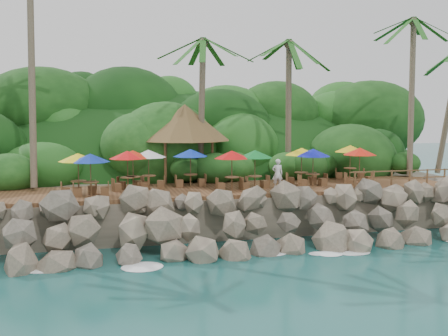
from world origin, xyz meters
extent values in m
plane|color=#19514F|center=(0.00, 0.00, 0.00)|extent=(140.00, 140.00, 0.00)
cube|color=gray|center=(0.00, 16.00, 1.05)|extent=(32.00, 25.20, 2.10)
ellipsoid|color=#143811|center=(0.00, 23.50, 0.00)|extent=(44.80, 28.00, 15.40)
cube|color=brown|center=(0.00, 6.00, 2.20)|extent=(26.00, 5.00, 0.20)
ellipsoid|color=white|center=(-9.00, 0.30, 0.03)|extent=(1.20, 0.80, 0.06)
ellipsoid|color=white|center=(-6.00, 0.30, 0.03)|extent=(1.20, 0.80, 0.06)
ellipsoid|color=white|center=(-3.00, 0.30, 0.03)|extent=(1.20, 0.80, 0.06)
ellipsoid|color=white|center=(0.00, 0.30, 0.03)|extent=(1.20, 0.80, 0.06)
ellipsoid|color=white|center=(3.00, 0.30, 0.03)|extent=(1.20, 0.80, 0.06)
ellipsoid|color=white|center=(6.00, 0.30, 0.03)|extent=(1.20, 0.80, 0.06)
ellipsoid|color=white|center=(9.00, 0.30, 0.03)|extent=(1.20, 0.80, 0.06)
cylinder|color=brown|center=(-10.01, 8.81, 8.93)|extent=(0.44, 3.30, 13.00)
cylinder|color=brown|center=(-0.59, 9.19, 6.48)|extent=(0.60, 0.88, 8.36)
ellipsoid|color=#23601E|center=(-0.59, 9.19, 10.65)|extent=(6.00, 6.00, 2.40)
cylinder|color=brown|center=(4.94, 9.28, 6.53)|extent=(0.63, 0.68, 8.46)
ellipsoid|color=#23601E|center=(4.94, 9.28, 10.75)|extent=(6.00, 6.00, 2.40)
cylinder|color=brown|center=(12.87, 8.24, 7.37)|extent=(1.27, 1.87, 10.07)
ellipsoid|color=#23601E|center=(12.87, 8.24, 12.44)|extent=(6.00, 6.00, 2.40)
cylinder|color=brown|center=(15.77, 8.45, 6.38)|extent=(0.94, 1.53, 8.12)
cylinder|color=brown|center=(-2.85, 8.69, 3.50)|extent=(0.16, 0.16, 2.40)
cylinder|color=brown|center=(-0.05, 8.69, 3.50)|extent=(0.16, 0.16, 2.40)
cylinder|color=brown|center=(-2.85, 11.49, 3.50)|extent=(0.16, 0.16, 2.40)
cylinder|color=brown|center=(-0.05, 11.49, 3.50)|extent=(0.16, 0.16, 2.40)
cone|color=brown|center=(-1.45, 10.09, 5.80)|extent=(5.55, 5.55, 2.20)
cylinder|color=brown|center=(-7.65, 5.50, 2.64)|extent=(0.07, 0.07, 0.69)
cylinder|color=brown|center=(-7.65, 5.50, 2.99)|extent=(0.78, 0.78, 0.05)
cylinder|color=brown|center=(-7.65, 5.50, 3.32)|extent=(0.05, 0.05, 2.04)
cone|color=yellow|center=(-7.65, 5.50, 4.20)|extent=(1.95, 1.95, 0.42)
cube|color=brown|center=(-8.29, 5.40, 2.51)|extent=(0.44, 0.44, 0.43)
cube|color=brown|center=(-7.01, 5.60, 2.51)|extent=(0.44, 0.44, 0.43)
cylinder|color=brown|center=(1.54, 5.28, 2.64)|extent=(0.07, 0.07, 0.69)
cylinder|color=brown|center=(1.54, 5.28, 2.99)|extent=(0.78, 0.78, 0.05)
cylinder|color=brown|center=(1.54, 5.28, 3.32)|extent=(0.05, 0.05, 2.04)
cone|color=#0C7128|center=(1.54, 5.28, 4.20)|extent=(1.95, 1.95, 0.42)
cube|color=brown|center=(0.92, 5.11, 2.51)|extent=(0.48, 0.48, 0.43)
cube|color=brown|center=(2.17, 5.46, 2.51)|extent=(0.48, 0.48, 0.43)
cylinder|color=brown|center=(-1.69, 6.90, 2.64)|extent=(0.07, 0.07, 0.69)
cylinder|color=brown|center=(-1.69, 6.90, 2.99)|extent=(0.78, 0.78, 0.05)
cylinder|color=brown|center=(-1.69, 6.90, 3.32)|extent=(0.05, 0.05, 2.04)
cone|color=#0D2FB0|center=(-1.69, 6.90, 4.20)|extent=(1.95, 1.95, 0.42)
cube|color=brown|center=(-2.34, 6.86, 2.51)|extent=(0.41, 0.41, 0.43)
cube|color=brown|center=(-1.05, 6.94, 2.51)|extent=(0.41, 0.41, 0.43)
cylinder|color=brown|center=(4.95, 5.39, 2.64)|extent=(0.07, 0.07, 0.69)
cylinder|color=brown|center=(4.95, 5.39, 2.99)|extent=(0.78, 0.78, 0.05)
cylinder|color=brown|center=(4.95, 5.39, 3.32)|extent=(0.05, 0.05, 2.04)
cone|color=#0D14B1|center=(4.95, 5.39, 4.20)|extent=(1.95, 1.95, 0.42)
cube|color=brown|center=(4.31, 5.30, 2.51)|extent=(0.44, 0.44, 0.43)
cube|color=brown|center=(5.59, 5.49, 2.51)|extent=(0.44, 0.44, 0.43)
cylinder|color=brown|center=(4.62, 6.24, 2.64)|extent=(0.07, 0.07, 0.69)
cylinder|color=brown|center=(4.62, 6.24, 2.99)|extent=(0.78, 0.78, 0.05)
cylinder|color=brown|center=(4.62, 6.24, 3.32)|extent=(0.05, 0.05, 2.04)
cone|color=yellow|center=(4.62, 6.24, 4.20)|extent=(1.95, 1.95, 0.42)
cube|color=brown|center=(3.97, 6.29, 2.51)|extent=(0.42, 0.42, 0.43)
cube|color=brown|center=(5.26, 6.19, 2.51)|extent=(0.42, 0.42, 0.43)
cylinder|color=brown|center=(0.23, 5.19, 2.64)|extent=(0.07, 0.07, 0.69)
cylinder|color=brown|center=(0.23, 5.19, 2.99)|extent=(0.78, 0.78, 0.05)
cylinder|color=brown|center=(0.23, 5.19, 3.32)|extent=(0.05, 0.05, 2.04)
cone|color=red|center=(0.23, 5.19, 4.20)|extent=(1.95, 1.95, 0.42)
cube|color=brown|center=(-0.42, 5.13, 2.51)|extent=(0.43, 0.43, 0.43)
cube|color=brown|center=(0.88, 5.25, 2.51)|extent=(0.43, 0.43, 0.43)
cylinder|color=brown|center=(-5.15, 6.40, 2.64)|extent=(0.07, 0.07, 0.69)
cylinder|color=brown|center=(-5.15, 6.40, 2.99)|extent=(0.78, 0.78, 0.05)
cylinder|color=brown|center=(-5.15, 6.40, 3.32)|extent=(0.05, 0.05, 2.04)
cone|color=red|center=(-5.15, 6.40, 4.20)|extent=(1.95, 1.95, 0.42)
cube|color=brown|center=(-5.76, 6.17, 2.51)|extent=(0.50, 0.50, 0.43)
cube|color=brown|center=(-4.55, 6.63, 2.51)|extent=(0.50, 0.50, 0.43)
cylinder|color=brown|center=(7.89, 5.54, 2.64)|extent=(0.07, 0.07, 0.69)
cylinder|color=brown|center=(7.89, 5.54, 2.99)|extent=(0.78, 0.78, 0.05)
cylinder|color=brown|center=(7.89, 5.54, 3.32)|extent=(0.05, 0.05, 2.04)
cone|color=red|center=(7.89, 5.54, 4.20)|extent=(1.95, 1.95, 0.42)
cube|color=brown|center=(7.24, 5.56, 2.51)|extent=(0.40, 0.40, 0.43)
cube|color=brown|center=(8.53, 5.52, 2.51)|extent=(0.40, 0.40, 0.43)
cylinder|color=brown|center=(8.36, 7.60, 2.64)|extent=(0.07, 0.07, 0.69)
cylinder|color=brown|center=(8.36, 7.60, 2.99)|extent=(0.78, 0.78, 0.05)
cylinder|color=brown|center=(8.36, 7.60, 3.32)|extent=(0.05, 0.05, 2.04)
cone|color=yellow|center=(8.36, 7.60, 4.20)|extent=(1.95, 1.95, 0.42)
cube|color=brown|center=(7.75, 7.83, 2.51)|extent=(0.50, 0.50, 0.43)
cube|color=brown|center=(8.97, 7.37, 2.51)|extent=(0.50, 0.50, 0.43)
cylinder|color=brown|center=(-4.86, 6.62, 2.64)|extent=(0.07, 0.07, 0.69)
cylinder|color=brown|center=(-4.86, 6.62, 2.99)|extent=(0.78, 0.78, 0.05)
cylinder|color=brown|center=(-4.86, 6.62, 3.32)|extent=(0.05, 0.05, 2.04)
cone|color=red|center=(-4.86, 6.62, 4.20)|extent=(1.95, 1.95, 0.42)
cube|color=brown|center=(-5.47, 6.83, 2.51)|extent=(0.49, 0.49, 0.43)
cube|color=brown|center=(-4.24, 6.42, 2.51)|extent=(0.49, 0.49, 0.43)
cylinder|color=brown|center=(-7.05, 5.00, 2.64)|extent=(0.07, 0.07, 0.69)
cylinder|color=brown|center=(-7.05, 5.00, 2.99)|extent=(0.78, 0.78, 0.05)
cylinder|color=brown|center=(-7.05, 5.00, 3.32)|extent=(0.05, 0.05, 2.04)
cone|color=#0C2B9D|center=(-7.05, 5.00, 4.20)|extent=(1.95, 1.95, 0.42)
cube|color=brown|center=(-7.70, 5.01, 2.51)|extent=(0.39, 0.39, 0.43)
cube|color=brown|center=(-6.40, 5.00, 2.51)|extent=(0.39, 0.39, 0.43)
cylinder|color=brown|center=(-4.00, 6.85, 2.64)|extent=(0.07, 0.07, 0.69)
cylinder|color=brown|center=(-4.00, 6.85, 2.99)|extent=(0.78, 0.78, 0.05)
cylinder|color=brown|center=(-4.00, 6.85, 3.32)|extent=(0.05, 0.05, 2.04)
cone|color=silver|center=(-4.00, 6.85, 4.20)|extent=(1.95, 1.95, 0.42)
cube|color=brown|center=(-4.64, 6.96, 2.51)|extent=(0.45, 0.45, 0.43)
cube|color=brown|center=(-3.37, 6.74, 2.51)|extent=(0.45, 0.45, 0.43)
cylinder|color=brown|center=(6.61, 3.65, 2.80)|extent=(0.10, 0.10, 1.00)
cylinder|color=brown|center=(7.71, 3.65, 2.80)|extent=(0.10, 0.10, 1.00)
cylinder|color=brown|center=(8.81, 3.65, 2.80)|extent=(0.10, 0.10, 1.00)
cylinder|color=brown|center=(9.91, 3.65, 2.80)|extent=(0.10, 0.10, 1.00)
cylinder|color=brown|center=(11.01, 3.65, 2.80)|extent=(0.10, 0.10, 1.00)
cylinder|color=brown|center=(12.11, 3.65, 2.80)|extent=(0.10, 0.10, 1.00)
cube|color=brown|center=(9.36, 3.65, 3.25)|extent=(6.10, 0.06, 0.06)
cube|color=brown|center=(9.36, 3.65, 2.85)|extent=(6.10, 0.06, 0.06)
imported|color=silver|center=(2.77, 5.11, 3.11)|extent=(0.64, 0.47, 1.62)
camera|label=1|loc=(-6.80, -21.53, 6.54)|focal=42.01mm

